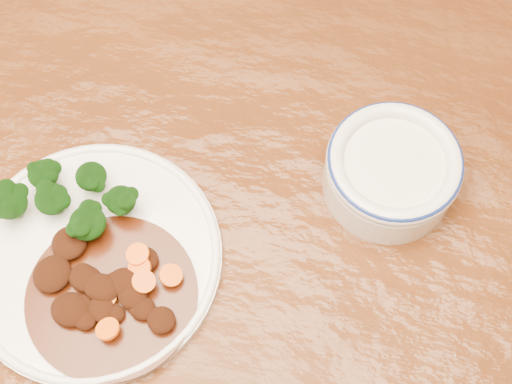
% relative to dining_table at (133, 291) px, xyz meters
% --- Properties ---
extents(dining_table, '(1.61, 1.09, 0.75)m').
position_rel_dining_table_xyz_m(dining_table, '(0.00, 0.00, 0.00)').
color(dining_table, '#53280E').
rests_on(dining_table, ground).
extents(dinner_plate, '(0.26, 0.26, 0.02)m').
position_rel_dining_table_xyz_m(dinner_plate, '(-0.03, -0.00, 0.09)').
color(dinner_plate, white).
rests_on(dinner_plate, dining_table).
extents(broccoli_florets, '(0.13, 0.09, 0.04)m').
position_rel_dining_table_xyz_m(broccoli_florets, '(-0.07, 0.04, 0.12)').
color(broccoli_florets, '#598645').
rests_on(broccoli_florets, dinner_plate).
extents(mince_stew, '(0.17, 0.17, 0.03)m').
position_rel_dining_table_xyz_m(mince_stew, '(-0.00, -0.03, 0.10)').
color(mince_stew, '#421307').
rests_on(mince_stew, dinner_plate).
extents(dip_bowl, '(0.14, 0.14, 0.06)m').
position_rel_dining_table_xyz_m(dip_bowl, '(0.23, 0.17, 0.11)').
color(dip_bowl, beige).
rests_on(dip_bowl, dining_table).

